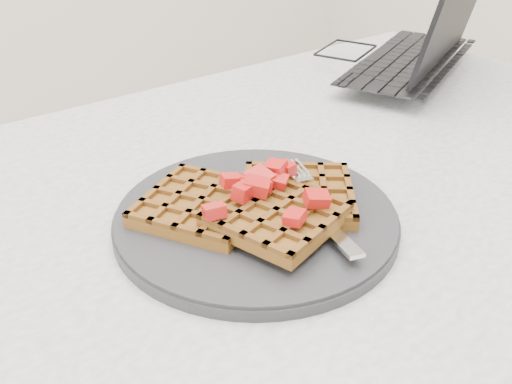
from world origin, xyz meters
TOP-DOWN VIEW (x-y plane):
  - table at (0.00, 0.00)m, footprint 1.20×0.80m
  - plate at (-0.12, -0.04)m, footprint 0.30×0.30m
  - waffles at (-0.12, -0.04)m, footprint 0.26×0.22m
  - strawberry_pile at (-0.12, -0.04)m, footprint 0.15×0.15m
  - fork at (-0.08, -0.08)m, footprint 0.08×0.18m
  - laptop at (0.38, 0.21)m, footprint 0.44×0.39m

SIDE VIEW (x-z plane):
  - table at x=0.00m, z-range 0.26..1.01m
  - plate at x=-0.12m, z-range 0.75..0.77m
  - fork at x=-0.08m, z-range 0.77..0.78m
  - waffles at x=-0.12m, z-range 0.76..0.79m
  - laptop at x=0.38m, z-range 0.66..0.92m
  - strawberry_pile at x=-0.12m, z-range 0.79..0.82m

